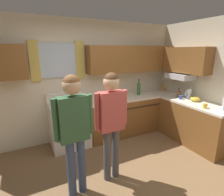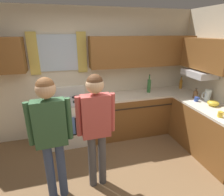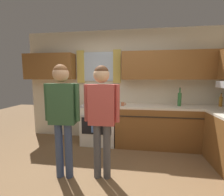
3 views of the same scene
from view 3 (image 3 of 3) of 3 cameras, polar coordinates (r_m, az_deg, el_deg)
name	(u,v)px [view 3 (image 3 of 3)]	position (r m, az deg, el deg)	size (l,w,h in m)	color
ground_plane	(106,190)	(2.45, -2.04, -30.41)	(12.00, 12.00, 0.00)	brown
back_wall_unit	(122,79)	(3.74, 3.73, 6.92)	(4.60, 0.42, 2.60)	beige
kitchen_counter_run	(193,134)	(3.39, 27.55, -11.50)	(2.34, 2.12, 0.90)	brown
stove_oven	(100,123)	(3.68, -4.56, -8.92)	(0.76, 0.67, 1.10)	silver
bottle_wine_green	(179,99)	(3.64, 23.38, -0.30)	(0.08, 0.08, 0.39)	#2D6633
bottle_oil_amber	(221,101)	(4.00, 34.83, -0.99)	(0.06, 0.06, 0.29)	#B27223
cup_terracotta	(123,104)	(3.37, 3.97, -2.20)	(0.11, 0.07, 0.08)	#B76642
adult_left	(62,108)	(2.38, -17.69, -3.56)	(0.52, 0.23, 1.69)	#38476B
adult_in_plaid	(102,109)	(2.26, -3.77, -4.04)	(0.52, 0.23, 1.67)	#4C4C51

